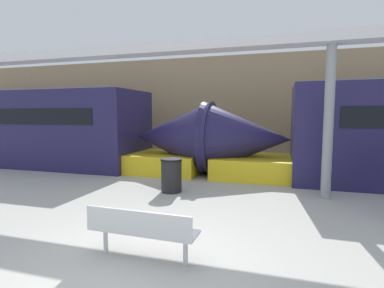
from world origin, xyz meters
The scene contains 7 objects.
ground_plane centered at (0.00, 0.00, 0.00)m, with size 60.00×60.00×0.00m, color #B2AFA8.
station_wall centered at (0.00, 11.10, 2.50)m, with size 56.00×0.20×5.00m, color #9E8460.
train_right centered at (-8.59, 6.99, 1.50)m, with size 16.23×2.93×3.20m.
bench_near centered at (0.08, 0.27, 0.50)m, with size 1.67×0.48×0.81m.
trash_bin centered at (-0.91, 4.15, 0.47)m, with size 0.60×0.60×0.94m.
support_column_near centered at (3.15, 4.69, 1.96)m, with size 0.24×0.24×3.92m, color gray.
canopy_beam centered at (3.15, 4.69, 4.06)m, with size 28.00×0.60×0.28m, color silver.
Camera 1 is at (2.02, -3.58, 2.16)m, focal length 28.00 mm.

